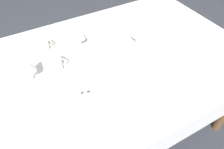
{
  "coord_description": "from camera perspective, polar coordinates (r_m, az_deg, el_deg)",
  "views": [
    {
      "loc": [
        -0.44,
        -0.87,
        1.61
      ],
      "look_at": [
        -0.03,
        -0.14,
        0.76
      ],
      "focal_mm": 34.76,
      "sensor_mm": 36.0,
      "label": 1
    }
  ],
  "objects": [
    {
      "name": "spoon_dessert",
      "position": [
        1.26,
        10.45,
        0.82
      ],
      "size": [
        0.03,
        0.21,
        0.01
      ],
      "color": "beige",
      "rests_on": "dining_table"
    },
    {
      "name": "coffee_cup_right",
      "position": [
        1.5,
        3.08,
        11.98
      ],
      "size": [
        0.11,
        0.09,
        0.07
      ],
      "color": "white",
      "rests_on": "saucer_right"
    },
    {
      "name": "saucer_left",
      "position": [
        1.44,
        -17.45,
        6.07
      ],
      "size": [
        0.14,
        0.14,
        0.01
      ],
      "primitive_type": "cylinder",
      "color": "white",
      "rests_on": "dining_table"
    },
    {
      "name": "wine_glass_right",
      "position": [
        1.37,
        -8.49,
        10.17
      ],
      "size": [
        0.07,
        0.07,
        0.13
      ],
      "color": "silver",
      "rests_on": "dining_table"
    },
    {
      "name": "spoon_tea",
      "position": [
        1.27,
        11.83,
        1.38
      ],
      "size": [
        0.03,
        0.22,
        0.01
      ],
      "color": "beige",
      "rests_on": "dining_table"
    },
    {
      "name": "ground_plane",
      "position": [
        1.88,
        -1.39,
        -13.59
      ],
      "size": [
        6.0,
        6.0,
        0.0
      ],
      "primitive_type": "plane",
      "color": "#383D47"
    },
    {
      "name": "dinner_plate",
      "position": [
        1.13,
        2.98,
        -4.16
      ],
      "size": [
        0.27,
        0.27,
        0.02
      ],
      "primitive_type": "cylinder",
      "color": "white",
      "rests_on": "dining_table"
    },
    {
      "name": "coffee_cup_left",
      "position": [
        1.41,
        -17.73,
        7.38
      ],
      "size": [
        0.1,
        0.08,
        0.07
      ],
      "color": "white",
      "rests_on": "saucer_left"
    },
    {
      "name": "wine_glass_left",
      "position": [
        1.2,
        -21.13,
        1.9
      ],
      "size": [
        0.07,
        0.07,
        0.15
      ],
      "color": "silver",
      "rests_on": "dining_table"
    },
    {
      "name": "wine_glass_centre",
      "position": [
        1.37,
        6.7,
        10.94
      ],
      "size": [
        0.07,
        0.07,
        0.15
      ],
      "color": "silver",
      "rests_on": "dining_table"
    },
    {
      "name": "saucer_right",
      "position": [
        1.52,
        2.97,
        10.69
      ],
      "size": [
        0.13,
        0.13,
        0.01
      ],
      "primitive_type": "cylinder",
      "color": "white",
      "rests_on": "dining_table"
    },
    {
      "name": "saucer_far",
      "position": [
        1.28,
        -14.34,
        1.1
      ],
      "size": [
        0.13,
        0.13,
        0.01
      ],
      "primitive_type": "cylinder",
      "color": "white",
      "rests_on": "dining_table"
    },
    {
      "name": "fork_inner",
      "position": [
        1.1,
        -6.52,
        -7.15
      ],
      "size": [
        0.02,
        0.22,
        0.0
      ],
      "color": "beige",
      "rests_on": "dining_table"
    },
    {
      "name": "spoon_soup",
      "position": [
        1.24,
        9.41,
        0.27
      ],
      "size": [
        0.03,
        0.21,
        0.01
      ],
      "color": "beige",
      "rests_on": "dining_table"
    },
    {
      "name": "dining_table",
      "position": [
        1.36,
        -1.87,
        0.95
      ],
      "size": [
        1.8,
        1.11,
        0.74
      ],
      "color": "white",
      "rests_on": "ground"
    },
    {
      "name": "dinner_knife",
      "position": [
        1.21,
        8.99,
        -0.97
      ],
      "size": [
        0.02,
        0.22,
        0.0
      ],
      "color": "beige",
      "rests_on": "dining_table"
    },
    {
      "name": "coffee_cup_far",
      "position": [
        1.25,
        -14.6,
        2.51
      ],
      "size": [
        0.1,
        0.08,
        0.07
      ],
      "color": "white",
      "rests_on": "saucer_far"
    },
    {
      "name": "fork_outer",
      "position": [
        1.1,
        -4.93,
        -6.61
      ],
      "size": [
        0.02,
        0.21,
        0.0
      ],
      "color": "beige",
      "rests_on": "dining_table"
    }
  ]
}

